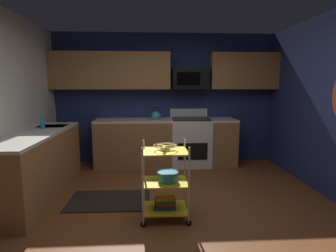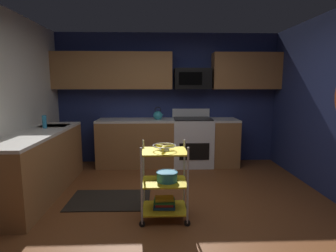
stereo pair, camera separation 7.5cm
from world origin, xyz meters
name	(u,v)px [view 2 (the right image)]	position (x,y,z in m)	size (l,w,h in m)	color
floor	(174,217)	(0.00, 0.00, -0.02)	(4.40, 4.80, 0.04)	brown
wall_back	(167,99)	(0.00, 2.43, 1.30)	(4.52, 0.06, 2.60)	navy
counter_run	(120,150)	(-0.85, 1.49, 0.46)	(3.57, 2.77, 0.92)	#9E6B3D
oven_range	(192,141)	(0.48, 2.10, 0.48)	(0.76, 0.65, 1.10)	white
upper_cabinets	(162,71)	(-0.11, 2.24, 1.85)	(4.40, 0.33, 0.70)	#9E6B3D
microwave	(192,79)	(0.48, 2.21, 1.70)	(0.70, 0.39, 0.40)	black
rolling_cart	(164,182)	(-0.12, -0.06, 0.45)	(0.58, 0.43, 0.91)	silver
fruit_bowl	(164,147)	(-0.12, -0.06, 0.88)	(0.27, 0.27, 0.07)	silver
mixing_bowl_large	(167,176)	(-0.09, -0.06, 0.52)	(0.25, 0.25, 0.11)	#338CBF
book_stack	(164,203)	(-0.12, -0.06, 0.19)	(0.27, 0.19, 0.13)	#1E4C8C
kettle	(158,115)	(-0.19, 2.10, 1.00)	(0.21, 0.18, 0.26)	teal
dish_soap_bottle	(44,122)	(-1.94, 1.08, 1.02)	(0.06, 0.06, 0.20)	#2D8CBF
floor_rug	(110,200)	(-0.87, 0.46, 0.01)	(1.10, 0.70, 0.01)	black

